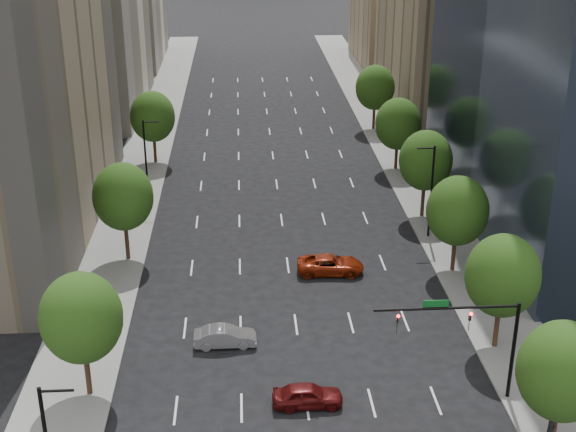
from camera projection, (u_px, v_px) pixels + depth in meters
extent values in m
cube|color=slate|center=(123.00, 223.00, 76.90)|extent=(6.00, 200.00, 0.15)
cube|color=slate|center=(436.00, 215.00, 78.65)|extent=(6.00, 200.00, 0.15)
cube|color=beige|center=(121.00, 12.00, 142.70)|extent=(14.00, 26.00, 18.00)
cube|color=#8C7759|center=(444.00, 4.00, 110.10)|extent=(14.00, 30.00, 30.00)
cube|color=#8C7759|center=(397.00, 18.00, 143.15)|extent=(14.00, 26.00, 16.00)
cylinder|color=#382316|center=(555.00, 422.00, 45.71)|extent=(0.36, 0.36, 3.75)
ellipsoid|color=#1A3D10|center=(563.00, 371.00, 44.33)|extent=(5.20, 5.20, 5.98)
cylinder|color=#382316|center=(497.00, 323.00, 55.77)|extent=(0.36, 0.36, 4.00)
ellipsoid|color=#1A3D10|center=(503.00, 276.00, 54.30)|extent=(5.20, 5.20, 5.98)
cylinder|color=#382316|center=(454.00, 251.00, 66.81)|extent=(0.36, 0.36, 3.90)
ellipsoid|color=#1A3D10|center=(457.00, 211.00, 65.38)|extent=(5.20, 5.20, 5.98)
cylinder|color=#382316|center=(423.00, 197.00, 77.80)|extent=(0.36, 0.36, 4.10)
ellipsoid|color=#1A3D10|center=(426.00, 160.00, 76.29)|extent=(5.20, 5.20, 5.98)
cylinder|color=#382316|center=(396.00, 154.00, 90.72)|extent=(0.36, 0.36, 3.80)
ellipsoid|color=#1A3D10|center=(398.00, 124.00, 89.32)|extent=(5.20, 5.20, 5.98)
cylinder|color=#382316|center=(374.00, 115.00, 105.38)|extent=(0.36, 0.36, 4.00)
ellipsoid|color=#1A3D10|center=(375.00, 88.00, 103.91)|extent=(5.20, 5.20, 5.98)
cylinder|color=#382316|center=(87.00, 369.00, 50.51)|extent=(0.36, 0.36, 4.00)
ellipsoid|color=#1A3D10|center=(81.00, 318.00, 49.04)|extent=(5.20, 5.20, 5.98)
cylinder|color=#382316|center=(127.00, 238.00, 68.86)|extent=(0.36, 0.36, 4.15)
ellipsoid|color=#1A3D10|center=(123.00, 197.00, 67.33)|extent=(5.20, 5.20, 5.98)
cylinder|color=#382316|center=(155.00, 147.00, 92.78)|extent=(0.36, 0.36, 3.95)
ellipsoid|color=#1A3D10|center=(153.00, 117.00, 91.33)|extent=(5.20, 5.20, 5.98)
cylinder|color=black|center=(431.00, 193.00, 72.22)|extent=(0.20, 0.20, 9.00)
cylinder|color=black|center=(426.00, 148.00, 70.49)|extent=(1.60, 0.14, 0.14)
cylinder|color=black|center=(57.00, 391.00, 36.90)|extent=(1.60, 0.14, 0.14)
cylinder|color=black|center=(146.00, 163.00, 79.88)|extent=(0.20, 0.20, 9.00)
cylinder|color=black|center=(151.00, 122.00, 78.24)|extent=(1.60, 0.14, 0.14)
cylinder|color=black|center=(513.00, 352.00, 49.61)|extent=(0.24, 0.24, 7.00)
cylinder|color=black|center=(447.00, 308.00, 48.07)|extent=(9.00, 0.18, 0.18)
imported|color=black|center=(470.00, 315.00, 48.37)|extent=(0.18, 0.22, 1.10)
imported|color=black|center=(398.00, 318.00, 48.11)|extent=(0.18, 0.22, 1.10)
sphere|color=#FF0C07|center=(471.00, 314.00, 48.13)|extent=(0.20, 0.20, 0.20)
sphere|color=#FF0C07|center=(398.00, 316.00, 47.87)|extent=(0.20, 0.20, 0.20)
cube|color=#0C591E|center=(436.00, 303.00, 47.89)|extent=(1.60, 0.06, 0.45)
imported|color=#540E0E|center=(308.00, 395.00, 49.97)|extent=(4.50, 1.85, 1.53)
imported|color=gray|center=(225.00, 337.00, 56.46)|extent=(4.52, 1.66, 1.48)
imported|color=maroon|center=(330.00, 265.00, 66.98)|extent=(5.78, 2.88, 1.57)
imported|color=black|center=(551.00, 429.00, 45.69)|extent=(0.72, 0.57, 1.71)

